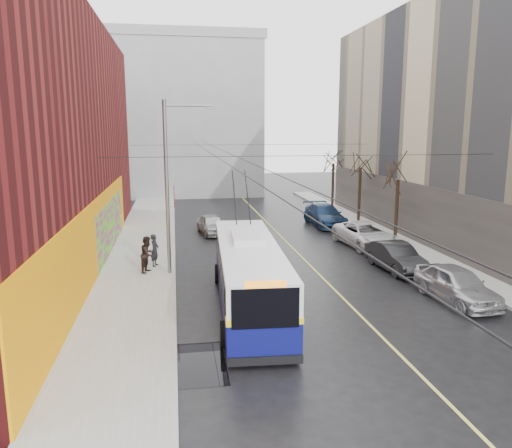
{
  "coord_description": "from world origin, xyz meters",
  "views": [
    {
      "loc": [
        -5.9,
        -15.59,
        7.58
      ],
      "look_at": [
        -1.98,
        8.38,
        2.93
      ],
      "focal_mm": 35.0,
      "sensor_mm": 36.0,
      "label": 1
    }
  ],
  "objects_px": {
    "tree_mid": "(361,158)",
    "tree_far": "(334,155)",
    "streetlight_pole": "(170,183)",
    "parked_car_a": "(457,284)",
    "tree_near": "(399,168)",
    "pedestrian_b": "(148,254)",
    "pedestrian_a": "(155,250)",
    "parked_car_d": "(325,215)",
    "parked_car_b": "(396,257)",
    "trolleybus": "(249,274)",
    "parked_car_c": "(366,235)",
    "following_car": "(212,224)"
  },
  "relations": [
    {
      "from": "streetlight_pole",
      "to": "pedestrian_b",
      "type": "xyz_separation_m",
      "value": [
        -1.27,
        0.33,
        -3.73
      ]
    },
    {
      "from": "tree_near",
      "to": "parked_car_a",
      "type": "height_order",
      "value": "tree_near"
    },
    {
      "from": "tree_mid",
      "to": "following_car",
      "type": "relative_size",
      "value": 1.62
    },
    {
      "from": "parked_car_c",
      "to": "parked_car_d",
      "type": "height_order",
      "value": "parked_car_d"
    },
    {
      "from": "parked_car_a",
      "to": "parked_car_b",
      "type": "relative_size",
      "value": 1.03
    },
    {
      "from": "tree_far",
      "to": "tree_near",
      "type": "bearing_deg",
      "value": -90.0
    },
    {
      "from": "tree_far",
      "to": "pedestrian_a",
      "type": "relative_size",
      "value": 3.7
    },
    {
      "from": "tree_near",
      "to": "trolleybus",
      "type": "height_order",
      "value": "tree_near"
    },
    {
      "from": "tree_near",
      "to": "tree_far",
      "type": "xyz_separation_m",
      "value": [
        0.0,
        14.0,
        0.17
      ]
    },
    {
      "from": "parked_car_c",
      "to": "pedestrian_b",
      "type": "relative_size",
      "value": 2.93
    },
    {
      "from": "parked_car_d",
      "to": "trolleybus",
      "type": "bearing_deg",
      "value": -118.54
    },
    {
      "from": "parked_car_c",
      "to": "pedestrian_b",
      "type": "distance_m",
      "value": 14.36
    },
    {
      "from": "streetlight_pole",
      "to": "parked_car_a",
      "type": "distance_m",
      "value": 14.45
    },
    {
      "from": "tree_near",
      "to": "parked_car_b",
      "type": "height_order",
      "value": "tree_near"
    },
    {
      "from": "tree_far",
      "to": "parked_car_b",
      "type": "bearing_deg",
      "value": -98.66
    },
    {
      "from": "tree_near",
      "to": "parked_car_d",
      "type": "xyz_separation_m",
      "value": [
        -3.2,
        5.97,
        -4.15
      ]
    },
    {
      "from": "parked_car_a",
      "to": "parked_car_c",
      "type": "distance_m",
      "value": 10.75
    },
    {
      "from": "trolleybus",
      "to": "parked_car_a",
      "type": "bearing_deg",
      "value": -1.19
    },
    {
      "from": "streetlight_pole",
      "to": "parked_car_c",
      "type": "xyz_separation_m",
      "value": [
        12.43,
        4.61,
        -4.06
      ]
    },
    {
      "from": "parked_car_b",
      "to": "pedestrian_b",
      "type": "distance_m",
      "value": 13.29
    },
    {
      "from": "tree_mid",
      "to": "parked_car_d",
      "type": "distance_m",
      "value": 5.56
    },
    {
      "from": "tree_near",
      "to": "parked_car_b",
      "type": "xyz_separation_m",
      "value": [
        -3.2,
        -7.0,
        -4.22
      ]
    },
    {
      "from": "tree_mid",
      "to": "streetlight_pole",
      "type": "bearing_deg",
      "value": -139.35
    },
    {
      "from": "tree_near",
      "to": "tree_mid",
      "type": "distance_m",
      "value": 7.01
    },
    {
      "from": "streetlight_pole",
      "to": "following_car",
      "type": "relative_size",
      "value": 2.18
    },
    {
      "from": "following_car",
      "to": "pedestrian_b",
      "type": "height_order",
      "value": "pedestrian_b"
    },
    {
      "from": "tree_mid",
      "to": "pedestrian_b",
      "type": "relative_size",
      "value": 3.47
    },
    {
      "from": "tree_near",
      "to": "pedestrian_b",
      "type": "height_order",
      "value": "tree_near"
    },
    {
      "from": "tree_far",
      "to": "parked_car_a",
      "type": "height_order",
      "value": "tree_far"
    },
    {
      "from": "tree_mid",
      "to": "tree_far",
      "type": "distance_m",
      "value": 7.0
    },
    {
      "from": "tree_mid",
      "to": "parked_car_c",
      "type": "distance_m",
      "value": 9.89
    },
    {
      "from": "following_car",
      "to": "trolleybus",
      "type": "bearing_deg",
      "value": -97.0
    },
    {
      "from": "trolleybus",
      "to": "pedestrian_b",
      "type": "height_order",
      "value": "trolleybus"
    },
    {
      "from": "pedestrian_a",
      "to": "parked_car_d",
      "type": "bearing_deg",
      "value": -32.63
    },
    {
      "from": "tree_mid",
      "to": "pedestrian_a",
      "type": "height_order",
      "value": "tree_mid"
    },
    {
      "from": "tree_far",
      "to": "pedestrian_a",
      "type": "bearing_deg",
      "value": -131.02
    },
    {
      "from": "streetlight_pole",
      "to": "tree_far",
      "type": "height_order",
      "value": "streetlight_pole"
    },
    {
      "from": "parked_car_a",
      "to": "parked_car_d",
      "type": "distance_m",
      "value": 18.12
    },
    {
      "from": "following_car",
      "to": "parked_car_d",
      "type": "bearing_deg",
      "value": 2.24
    },
    {
      "from": "tree_near",
      "to": "parked_car_d",
      "type": "height_order",
      "value": "tree_near"
    },
    {
      "from": "pedestrian_a",
      "to": "trolleybus",
      "type": "bearing_deg",
      "value": -130.61
    },
    {
      "from": "pedestrian_b",
      "to": "following_car",
      "type": "bearing_deg",
      "value": 0.13
    },
    {
      "from": "streetlight_pole",
      "to": "trolleybus",
      "type": "relative_size",
      "value": 0.77
    },
    {
      "from": "tree_near",
      "to": "parked_car_d",
      "type": "bearing_deg",
      "value": 118.2
    },
    {
      "from": "streetlight_pole",
      "to": "parked_car_b",
      "type": "bearing_deg",
      "value": -4.81
    },
    {
      "from": "parked_car_a",
      "to": "following_car",
      "type": "bearing_deg",
      "value": 116.18
    },
    {
      "from": "parked_car_a",
      "to": "pedestrian_a",
      "type": "relative_size",
      "value": 2.65
    },
    {
      "from": "parked_car_c",
      "to": "tree_mid",
      "type": "bearing_deg",
      "value": 66.39
    },
    {
      "from": "parked_car_a",
      "to": "pedestrian_a",
      "type": "height_order",
      "value": "pedestrian_a"
    },
    {
      "from": "tree_near",
      "to": "parked_car_c",
      "type": "xyz_separation_m",
      "value": [
        -2.71,
        -1.39,
        -4.19
      ]
    }
  ]
}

